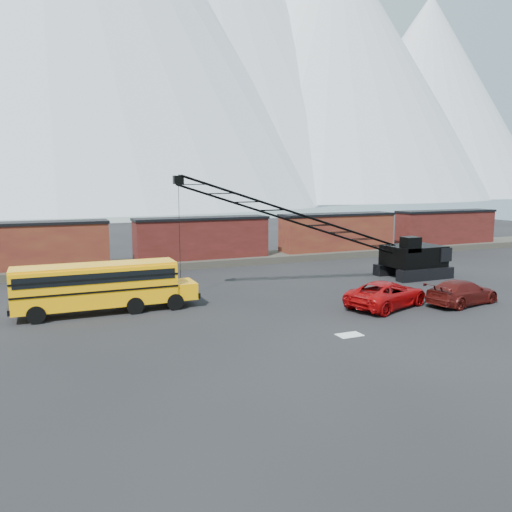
{
  "coord_description": "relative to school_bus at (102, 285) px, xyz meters",
  "views": [
    {
      "loc": [
        -14.63,
        -26.39,
        8.34
      ],
      "look_at": [
        -0.51,
        6.79,
        3.0
      ],
      "focal_mm": 35.0,
      "sensor_mm": 36.0,
      "label": 1
    }
  ],
  "objects": [
    {
      "name": "ground",
      "position": [
        11.46,
        -6.3,
        -1.79
      ],
      "size": [
        160.0,
        160.0,
        0.0
      ],
      "primitive_type": "plane",
      "color": "black",
      "rests_on": "ground"
    },
    {
      "name": "mountain_ridge",
      "position": [
        17.65,
        276.48,
        90.78
      ],
      "size": [
        800.0,
        340.0,
        240.0
      ],
      "color": "silver",
      "rests_on": "ground"
    },
    {
      "name": "gravel_berm",
      "position": [
        11.46,
        15.7,
        -1.44
      ],
      "size": [
        120.0,
        5.0,
        0.7
      ],
      "primitive_type": "cube",
      "color": "#423E36",
      "rests_on": "ground"
    },
    {
      "name": "boxcar_west_near",
      "position": [
        -4.54,
        15.7,
        0.97
      ],
      "size": [
        13.7,
        3.1,
        4.17
      ],
      "color": "#491615",
      "rests_on": "gravel_berm"
    },
    {
      "name": "boxcar_mid",
      "position": [
        11.46,
        15.7,
        0.97
      ],
      "size": [
        13.7,
        3.1,
        4.17
      ],
      "color": "#501716",
      "rests_on": "gravel_berm"
    },
    {
      "name": "boxcar_east_near",
      "position": [
        27.46,
        15.7,
        0.97
      ],
      "size": [
        13.7,
        3.1,
        4.17
      ],
      "color": "#491615",
      "rests_on": "gravel_berm"
    },
    {
      "name": "boxcar_east_far",
      "position": [
        43.46,
        15.7,
        0.97
      ],
      "size": [
        13.7,
        3.1,
        4.17
      ],
      "color": "#501716",
      "rests_on": "gravel_berm"
    },
    {
      "name": "snow_patch",
      "position": [
        11.96,
        -10.3,
        -1.78
      ],
      "size": [
        1.4,
        0.9,
        0.02
      ],
      "primitive_type": "cube",
      "color": "silver",
      "rests_on": "ground"
    },
    {
      "name": "school_bus",
      "position": [
        0.0,
        0.0,
        0.0
      ],
      "size": [
        11.65,
        2.65,
        3.19
      ],
      "color": "#F19C05",
      "rests_on": "ground"
    },
    {
      "name": "red_pickup",
      "position": [
        17.75,
        -5.99,
        -0.9
      ],
      "size": [
        7.05,
        4.92,
        1.79
      ],
      "primitive_type": "imported",
      "rotation": [
        0.0,
        0.0,
        1.91
      ],
      "color": "#960708",
      "rests_on": "ground"
    },
    {
      "name": "maroon_suv",
      "position": [
        23.02,
        -7.39,
        -0.95
      ],
      "size": [
        6.15,
        3.33,
        1.69
      ],
      "primitive_type": "imported",
      "rotation": [
        0.0,
        0.0,
        1.74
      ],
      "color": "#430E0C",
      "rests_on": "ground"
    },
    {
      "name": "crawler_crane",
      "position": [
        17.97,
        2.24,
        2.84
      ],
      "size": [
        24.36,
        4.2,
        9.01
      ],
      "color": "black",
      "rests_on": "ground"
    }
  ]
}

